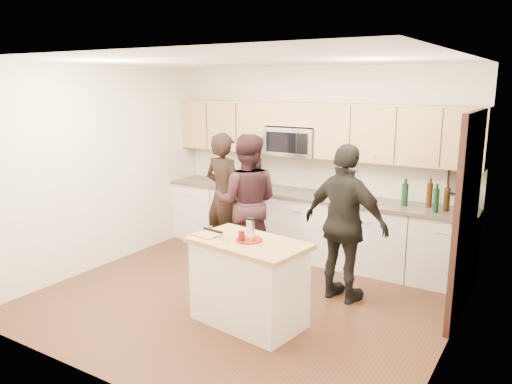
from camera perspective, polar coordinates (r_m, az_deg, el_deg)
The scene contains 21 objects.
floor at distance 5.98m, azimuth -1.53°, elevation -12.04°, with size 4.50×4.50×0.00m, color #512D1C.
room_shell at distance 5.49m, azimuth -1.63°, elevation 4.63°, with size 4.52×4.02×2.71m.
back_cabinetry at distance 7.20m, azimuth 5.85°, elevation -3.80°, with size 4.50×0.66×0.94m.
upper_cabinetry at distance 7.06m, azimuth 6.86°, elevation 7.20°, with size 4.50×0.33×0.75m.
microwave at distance 7.20m, azimuth 4.21°, elevation 5.81°, with size 0.76×0.41×0.40m.
doorway at distance 5.65m, azimuth 23.08°, elevation -2.06°, with size 0.06×1.25×2.20m.
framed_picture at distance 6.72m, azimuth 22.27°, elevation 1.25°, with size 0.30×0.03×0.38m.
dish_towel at distance 7.41m, azimuth -1.35°, elevation -0.64°, with size 0.34×0.60×0.48m.
island at distance 5.24m, azimuth -0.84°, elevation -10.23°, with size 1.29×0.86×0.90m.
red_plate at distance 5.09m, azimuth -0.79°, elevation -5.49°, with size 0.28×0.28×0.02m, color maroon.
box_grater at distance 5.02m, azimuth -0.63°, elevation -4.24°, with size 0.08×0.06×0.23m.
drink_glass at distance 5.05m, azimuth -1.67°, elevation -5.10°, with size 0.06×0.06×0.11m, color maroon.
cutting_board at distance 5.27m, azimuth -5.74°, elevation -4.92°, with size 0.26×0.18×0.02m, color #AA7A46.
tongs at distance 5.36m, azimuth -4.94°, elevation -4.40°, with size 0.27×0.03×0.02m, color black.
knife at distance 5.12m, azimuth -3.86°, elevation -5.25°, with size 0.21×0.02×0.01m, color silver.
toaster at distance 7.67m, azimuth -2.64°, elevation 1.62°, with size 0.31×0.23×0.20m.
bottle_cluster at distance 6.52m, azimuth 19.94°, elevation -0.36°, with size 0.82×0.36×0.37m.
orchid at distance 6.46m, azimuth 23.11°, elevation -0.12°, with size 0.27×0.22×0.49m, color #39732E.
woman_left at distance 7.15m, azimuth -3.67°, elevation -0.37°, with size 0.65×0.43×1.79m, color black.
woman_center at distance 6.66m, azimuth -1.07°, elevation -1.16°, with size 0.89×0.69×1.82m, color black.
woman_right at distance 5.73m, azimuth 10.16°, elevation -3.61°, with size 1.07×0.44×1.82m, color black.
Camera 1 is at (2.99, -4.55, 2.47)m, focal length 35.00 mm.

